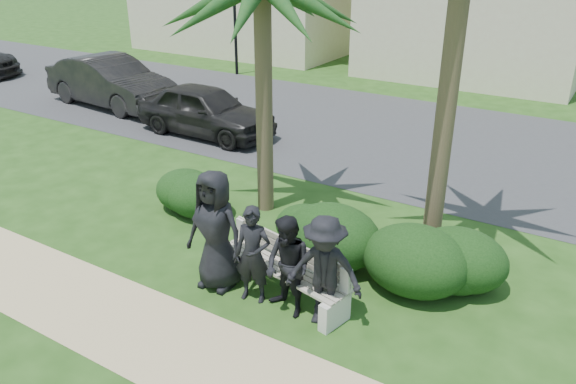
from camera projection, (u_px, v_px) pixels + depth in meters
name	position (u px, v px, depth m)	size (l,w,h in m)	color
ground	(242.00, 278.00, 9.02)	(160.00, 160.00, 0.00)	#1F4112
footpath	(164.00, 340.00, 7.62)	(30.00, 1.60, 0.01)	tan
asphalt_street	(416.00, 140.00, 15.21)	(160.00, 8.00, 0.01)	#2D2D30
park_bench	(281.00, 272.00, 8.50)	(2.44, 1.02, 0.82)	gray
man_a	(216.00, 230.00, 8.46)	(0.94, 0.61, 1.92)	black
man_b	(253.00, 255.00, 8.19)	(0.56, 0.36, 1.52)	black
man_c	(288.00, 267.00, 7.89)	(0.74, 0.58, 1.52)	black
man_d	(324.00, 271.00, 7.66)	(1.07, 0.62, 1.66)	black
hedge_a	(187.00, 189.00, 11.15)	(1.31, 1.08, 0.85)	black
hedge_b	(197.00, 194.00, 10.94)	(1.32, 1.09, 0.86)	black
hedge_c	(307.00, 226.00, 9.85)	(1.17, 0.97, 0.76)	black
hedge_d	(333.00, 235.00, 9.22)	(1.64, 1.36, 1.07)	black
hedge_e	(451.00, 265.00, 8.62)	(1.21, 1.00, 0.79)	black
hedge_f	(460.00, 258.00, 8.66)	(1.47, 1.22, 0.96)	black
hedge_extra	(416.00, 258.00, 8.53)	(1.64, 1.36, 1.07)	black
car_a	(206.00, 110.00, 15.37)	(1.64, 4.06, 1.38)	black
car_b	(111.00, 82.00, 18.03)	(1.67, 4.78, 1.57)	black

